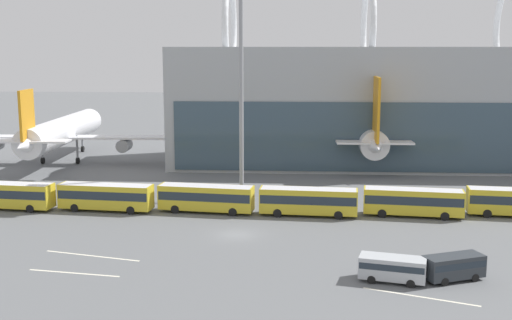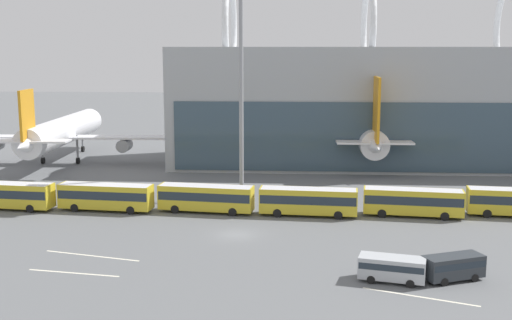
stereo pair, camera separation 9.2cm
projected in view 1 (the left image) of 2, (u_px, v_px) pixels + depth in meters
The scene contains 15 objects.
ground_plane at pixel (237, 234), 68.11m from camera, with size 440.00×440.00×0.00m, color slate.
airliner_at_gate_near at pixel (60, 132), 109.54m from camera, with size 39.82×38.61×13.52m.
airliner_at_gate_far at pixel (363, 133), 111.96m from camera, with size 36.18×40.45×15.34m.
shuttle_bus_0 at pixel (7, 194), 78.43m from camera, with size 11.63×3.69×3.28m.
shuttle_bus_1 at pixel (106, 195), 77.68m from camera, with size 11.63×3.68×3.28m.
shuttle_bus_2 at pixel (206, 197), 76.97m from camera, with size 11.65×3.94×3.28m.
shuttle_bus_3 at pixel (308, 200), 75.37m from camera, with size 11.59×3.40×3.28m.
shuttle_bus_4 at pixel (413, 201), 75.04m from camera, with size 11.65×3.87×3.28m.
service_van_foreground at pixel (392, 267), 54.16m from camera, with size 5.89×3.41×2.15m.
service_van_crossing at pixel (454, 266), 54.47m from camera, with size 5.58×3.85×2.18m.
floodlight_mast at pixel (241, 62), 82.59m from camera, with size 2.07×2.07×30.59m.
lane_stripe_0 at pixel (420, 297), 51.02m from camera, with size 9.28×0.25×0.01m, color silver.
lane_stripe_1 at pixel (496, 211), 78.04m from camera, with size 8.91×0.25×0.01m, color silver.
lane_stripe_2 at pixel (92, 256), 61.09m from camera, with size 10.08×0.25×0.01m, color silver.
lane_stripe_3 at pixel (74, 273), 56.41m from camera, with size 8.60×0.25×0.01m, color silver.
Camera 1 is at (6.04, -65.48, 19.52)m, focal length 45.00 mm.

